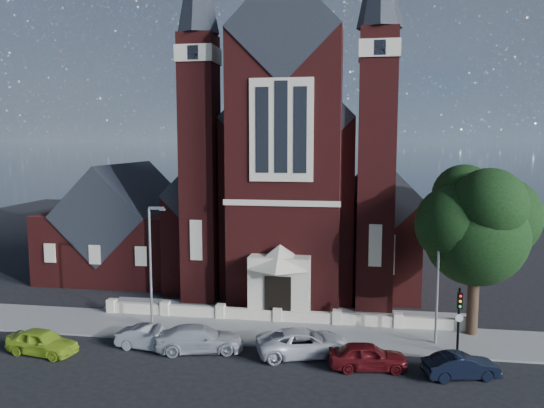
{
  "coord_description": "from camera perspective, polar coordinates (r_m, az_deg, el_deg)",
  "views": [
    {
      "loc": [
        5.03,
        -27.99,
        12.25
      ],
      "look_at": [
        -1.27,
        12.0,
        7.45
      ],
      "focal_mm": 35.0,
      "sensor_mm": 36.0,
      "label": 1
    }
  ],
  "objects": [
    {
      "name": "street_lamp_right",
      "position": [
        33.28,
        17.57,
        -6.85
      ],
      "size": [
        1.16,
        0.22,
        8.09
      ],
      "color": "gray",
      "rests_on": "ground"
    },
    {
      "name": "car_white_suv",
      "position": [
        31.5,
        3.44,
        -14.65
      ],
      "size": [
        5.96,
        4.07,
        1.52
      ],
      "primitive_type": "imported",
      "rotation": [
        0.0,
        0.0,
        1.88
      ],
      "color": "silver",
      "rests_on": "ground"
    },
    {
      "name": "pavement_strip",
      "position": [
        35.09,
        0.15,
        -13.67
      ],
      "size": [
        60.0,
        5.0,
        0.12
      ],
      "primitive_type": "cube",
      "color": "slate",
      "rests_on": "ground"
    },
    {
      "name": "car_dark_red",
      "position": [
        30.18,
        10.26,
        -15.8
      ],
      "size": [
        4.41,
        2.22,
        1.44
      ],
      "primitive_type": "imported",
      "rotation": [
        0.0,
        0.0,
        1.7
      ],
      "color": "#540E12",
      "rests_on": "ground"
    },
    {
      "name": "forecourt_wall",
      "position": [
        36.95,
        0.63,
        -12.6
      ],
      "size": [
        24.0,
        0.4,
        0.9
      ],
      "primitive_type": "cube",
      "color": "beige",
      "rests_on": "ground"
    },
    {
      "name": "car_silver_a",
      "position": [
        33.13,
        -12.94,
        -13.87
      ],
      "size": [
        4.23,
        1.92,
        1.34
      ],
      "primitive_type": "imported",
      "rotation": [
        0.0,
        0.0,
        1.45
      ],
      "color": "#9FA2A6",
      "rests_on": "ground"
    },
    {
      "name": "car_navy",
      "position": [
        30.4,
        19.67,
        -16.09
      ],
      "size": [
        4.12,
        2.3,
        1.29
      ],
      "primitive_type": "imported",
      "rotation": [
        0.0,
        0.0,
        1.83
      ],
      "color": "black",
      "rests_on": "ground"
    },
    {
      "name": "traffic_signal",
      "position": [
        32.47,
        19.48,
        -10.95
      ],
      "size": [
        0.28,
        0.42,
        4.0
      ],
      "color": "black",
      "rests_on": "ground"
    },
    {
      "name": "street_tree",
      "position": [
        34.94,
        21.37,
        -2.41
      ],
      "size": [
        6.4,
        6.6,
        10.7
      ],
      "color": "black",
      "rests_on": "ground"
    },
    {
      "name": "street_lamp_left",
      "position": [
        35.35,
        -12.82,
        -5.91
      ],
      "size": [
        1.16,
        0.22,
        8.09
      ],
      "color": "gray",
      "rests_on": "ground"
    },
    {
      "name": "church",
      "position": [
        51.34,
        3.3,
        2.21
      ],
      "size": [
        20.01,
        34.9,
        29.2
      ],
      "color": "#491513",
      "rests_on": "ground"
    },
    {
      "name": "car_lime_van",
      "position": [
        34.31,
        -23.49,
        -13.44
      ],
      "size": [
        4.49,
        2.39,
        1.45
      ],
      "primitive_type": "imported",
      "rotation": [
        0.0,
        0.0,
        1.41
      ],
      "color": "#98BF26",
      "rests_on": "ground"
    },
    {
      "name": "car_silver_b",
      "position": [
        32.31,
        -7.83,
        -14.15
      ],
      "size": [
        5.51,
        3.2,
        1.5
      ],
      "primitive_type": "imported",
      "rotation": [
        0.0,
        0.0,
        1.8
      ],
      "color": "#A3A5AB",
      "rests_on": "ground"
    },
    {
      "name": "ground",
      "position": [
        44.98,
        2.22,
        -9.04
      ],
      "size": [
        120.0,
        120.0,
        0.0
      ],
      "primitive_type": "plane",
      "color": "black",
      "rests_on": "ground"
    },
    {
      "name": "parish_hall",
      "position": [
        51.24,
        -15.43,
        -2.73
      ],
      "size": [
        12.0,
        12.2,
        10.24
      ],
      "color": "#491513",
      "rests_on": "ground"
    },
    {
      "name": "forecourt_paving",
      "position": [
        38.82,
        1.07,
        -11.63
      ],
      "size": [
        26.0,
        3.0,
        0.14
      ],
      "primitive_type": "cube",
      "color": "slate",
      "rests_on": "ground"
    }
  ]
}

